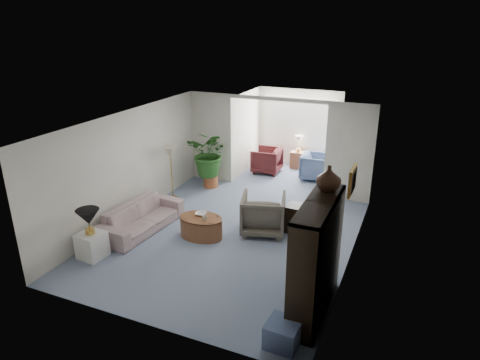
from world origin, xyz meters
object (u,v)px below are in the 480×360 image
at_px(table_lamp, 88,217).
at_px(coffee_bowl, 201,214).
at_px(sunroom_chair_maroon, 267,160).
at_px(coffee_cup, 205,218).
at_px(end_table, 92,245).
at_px(cabinet_urn, 329,178).
at_px(plant_pot, 211,181).
at_px(entertainment_cabinet, 316,259).
at_px(floor_lamp, 170,152).
at_px(framed_picture, 353,181).
at_px(side_table_dark, 298,219).
at_px(sunroom_table, 298,160).
at_px(coffee_table, 201,227).
at_px(sofa, 142,217).
at_px(ottoman, 283,334).
at_px(wingback_chair, 263,214).
at_px(sunroom_chair_blue, 316,167).

relative_size(table_lamp, coffee_bowl, 1.91).
relative_size(coffee_bowl, sunroom_chair_maroon, 0.28).
bearing_deg(coffee_cup, sunroom_chair_maroon, 93.33).
xyz_separation_m(end_table, cabinet_urn, (4.33, 0.61, 1.82)).
xyz_separation_m(coffee_bowl, coffee_cup, (0.20, -0.20, 0.02)).
bearing_deg(plant_pot, coffee_cup, -65.25).
distance_m(entertainment_cabinet, sunroom_chair_maroon, 6.56).
bearing_deg(floor_lamp, framed_picture, -17.17).
relative_size(side_table_dark, sunroom_table, 1.17).
height_order(coffee_table, entertainment_cabinet, entertainment_cabinet).
distance_m(floor_lamp, coffee_bowl, 2.27).
bearing_deg(coffee_bowl, sunroom_chair_maroon, 90.82).
xyz_separation_m(framed_picture, side_table_dark, (-1.19, 0.94, -1.40)).
height_order(end_table, entertainment_cabinet, entertainment_cabinet).
distance_m(sofa, sunroom_chair_maroon, 4.78).
relative_size(table_lamp, entertainment_cabinet, 0.23).
relative_size(coffee_table, plant_pot, 2.37).
height_order(side_table_dark, ottoman, side_table_dark).
bearing_deg(floor_lamp, cabinet_urn, -29.34).
height_order(sofa, wingback_chair, wingback_chair).
bearing_deg(end_table, coffee_cup, 41.08).
distance_m(floor_lamp, ottoman, 5.87).
bearing_deg(coffee_bowl, end_table, -131.69).
bearing_deg(wingback_chair, sunroom_chair_blue, -109.92).
relative_size(wingback_chair, sunroom_chair_maroon, 1.15).
height_order(coffee_cup, entertainment_cabinet, entertainment_cabinet).
height_order(entertainment_cabinet, sunroom_chair_maroon, entertainment_cabinet).
relative_size(ottoman, sunroom_chair_blue, 0.56).
distance_m(coffee_cup, entertainment_cabinet, 3.01).
bearing_deg(coffee_bowl, floor_lamp, 138.23).
relative_size(end_table, ottoman, 1.11).
distance_m(framed_picture, end_table, 5.06).
xyz_separation_m(coffee_cup, side_table_dark, (1.68, 1.12, -0.20)).
height_order(end_table, coffee_bowl, end_table).
xyz_separation_m(coffee_bowl, wingback_chair, (1.18, 0.62, -0.05)).
bearing_deg(cabinet_urn, table_lamp, -172.03).
height_order(coffee_bowl, side_table_dark, side_table_dark).
xyz_separation_m(framed_picture, floor_lamp, (-4.67, 1.44, -0.45)).
relative_size(table_lamp, coffee_cup, 4.07).
bearing_deg(framed_picture, end_table, -160.04).
height_order(cabinet_urn, sunroom_table, cabinet_urn).
bearing_deg(sunroom_chair_maroon, sofa, -17.25).
relative_size(sunroom_chair_maroon, sunroom_table, 1.58).
bearing_deg(wingback_chair, coffee_cup, 24.17).
bearing_deg(end_table, sunroom_chair_blue, 63.84).
relative_size(side_table_dark, plant_pot, 1.52).
relative_size(end_table, sunroom_chair_maroon, 0.62).
distance_m(end_table, table_lamp, 0.61).
bearing_deg(coffee_bowl, entertainment_cabinet, -28.90).
bearing_deg(side_table_dark, sunroom_chair_blue, 97.48).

